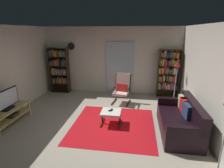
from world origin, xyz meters
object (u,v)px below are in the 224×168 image
Objects in this scene: television at (6,100)px; bookshelf_near_tv at (59,68)px; bookshelf_near_sofa at (168,72)px; cell_phone at (110,110)px; tv_stand at (9,114)px; ottoman at (111,114)px; floor_lamp_by_shelf at (177,68)px; leather_sofa at (181,120)px; tv_remote at (112,110)px; wall_clock at (71,46)px; lounge_armchair at (122,88)px.

bookshelf_near_tv reaches higher than television.
bookshelf_near_sofa reaches higher than cell_phone.
tv_stand reaches higher than ottoman.
floor_lamp_by_shelf reaches higher than ottoman.
tv_stand is at bearing -176.03° from leather_sofa.
cell_phone is at bearing -140.85° from tv_remote.
leather_sofa is at bearing -90.58° from bookshelf_near_sofa.
ottoman is 3.63× the size of tv_remote.
wall_clock is at bearing 77.00° from television.
bookshelf_near_sofa is at bearing 89.42° from leather_sofa.
tv_remote is at bearing -138.83° from floor_lamp_by_shelf.
ottoman is 0.34× the size of floor_lamp_by_shelf.
bookshelf_near_sofa is at bearing 104.70° from floor_lamp_by_shelf.
wall_clock is (-3.78, 0.16, 0.89)m from bookshelf_near_sofa.
bookshelf_near_tv is (0.21, 2.79, 0.28)m from television.
television reaches higher than tv_stand.
television is at bearing -80.73° from tv_stand.
tv_stand is at bearing -137.57° from cell_phone.
leather_sofa is at bearing -35.50° from wall_clock.
wall_clock is at bearing 23.55° from bookshelf_near_tv.
leather_sofa is 3.28× the size of ottoman.
wall_clock reaches higher than tv_remote.
tv_remote is (-1.78, -2.33, -0.58)m from bookshelf_near_sofa.
television is 6.04× the size of tv_remote.
bookshelf_near_sofa is 6.20× the size of wall_clock.
wall_clock is at bearing 168.79° from floor_lamp_by_shelf.
lounge_armchair is (2.62, -0.76, -0.45)m from bookshelf_near_tv.
television is at bearing -103.00° from wall_clock.
leather_sofa is at bearing -30.26° from bookshelf_near_tv.
lounge_armchair is (-1.62, 1.71, 0.22)m from leather_sofa.
ottoman is 2.80m from floor_lamp_by_shelf.
tv_stand is at bearing -154.58° from floor_lamp_by_shelf.
bookshelf_near_sofa is 0.71m from floor_lamp_by_shelf.
lounge_armchair reaches higher than leather_sofa.
floor_lamp_by_shelf is 4.07m from wall_clock.
tv_remote is (2.69, 0.52, -0.33)m from television.
cell_phone is (-1.81, -2.35, -0.58)m from bookshelf_near_sofa.
tv_remote is 0.04m from cell_phone.
television is 1.66× the size of ottoman.
tv_stand is at bearing -144.49° from lounge_armchair.
ottoman is 1.80× the size of wall_clock.
bookshelf_near_sofa is (4.48, 2.85, 0.25)m from television.
leather_sofa is at bearing 4.15° from television.
bookshelf_near_tv is (0.22, 2.78, 0.68)m from tv_stand.
wall_clock is at bearing 144.50° from leather_sofa.
television is 2.75m from ottoman.
tv_stand is at bearing -94.45° from bookshelf_near_tv.
ottoman is at bearing -31.97° from cell_phone.
television is 3.29m from wall_clock.
cell_phone is at bearing -138.87° from floor_lamp_by_shelf.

